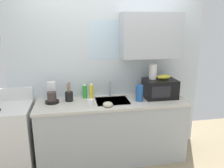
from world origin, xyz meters
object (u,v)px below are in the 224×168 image
coffee_maker (52,95)px  mug_white (91,103)px  small_bowl (108,104)px  paper_towel_roll (153,72)px  dish_soap_bottle_yellow (91,91)px  banana_bunch (164,77)px  microwave (160,88)px  utensil_crock (69,96)px  cereal_canister (139,93)px  dish_soap_bottle_green (85,91)px  stove_range (10,138)px

coffee_maker → mug_white: 0.57m
coffee_maker → small_bowl: bearing=-22.9°
paper_towel_roll → dish_soap_bottle_yellow: 0.93m
mug_white → small_bowl: mug_white is taller
coffee_maker → banana_bunch: bearing=-2.1°
paper_towel_roll → microwave: bearing=-27.4°
microwave → utensil_crock: bearing=176.9°
coffee_maker → dish_soap_bottle_yellow: bearing=6.1°
coffee_maker → mug_white: size_ratio=2.95×
paper_towel_roll → dish_soap_bottle_yellow: (-0.89, 0.07, -0.27)m
coffee_maker → dish_soap_bottle_yellow: size_ratio=1.16×
banana_bunch → small_bowl: size_ratio=1.54×
banana_bunch → coffee_maker: 1.60m
utensil_crock → cereal_canister: bearing=-9.9°
microwave → coffee_maker: bearing=177.8°
microwave → coffee_maker: 1.54m
microwave → utensil_crock: (-1.31, 0.07, -0.06)m
microwave → dish_soap_bottle_green: microwave is taller
dish_soap_bottle_green → small_bowl: bearing=-56.8°
banana_bunch → utensil_crock: 1.38m
banana_bunch → utensil_crock: bearing=177.1°
cereal_canister → utensil_crock: bearing=170.1°
stove_range → banana_bunch: bearing=1.2°
utensil_crock → small_bowl: size_ratio=2.08×
microwave → cereal_canister: (-0.34, -0.10, -0.02)m
banana_bunch → small_bowl: (-0.86, -0.25, -0.27)m
coffee_maker → cereal_canister: (1.20, -0.16, 0.01)m
coffee_maker → dish_soap_bottle_yellow: coffee_maker is taller
utensil_crock → mug_white: bearing=-42.9°
cereal_canister → small_bowl: bearing=-162.3°
cereal_canister → mug_white: (-0.69, -0.09, -0.07)m
paper_towel_roll → dish_soap_bottle_yellow: bearing=175.7°
stove_range → small_bowl: (1.31, -0.20, 0.47)m
mug_white → utensil_crock: size_ratio=0.35×
banana_bunch → small_bowl: bearing=-163.8°
banana_bunch → stove_range: bearing=-178.8°
microwave → paper_towel_roll: size_ratio=2.09×
banana_bunch → small_bowl: 0.94m
banana_bunch → dish_soap_bottle_yellow: bearing=173.6°
paper_towel_roll → dish_soap_bottle_green: paper_towel_roll is taller
utensil_crock → dish_soap_bottle_green: bearing=23.3°
dish_soap_bottle_green → cereal_canister: size_ratio=0.98×
stove_range → mug_white: bearing=-7.5°
banana_bunch → dish_soap_bottle_yellow: (-1.04, 0.12, -0.19)m
small_bowl → coffee_maker: bearing=157.1°
coffee_maker → small_bowl: size_ratio=2.15×
mug_white → small_bowl: 0.23m
stove_range → paper_towel_roll: size_ratio=4.91×
paper_towel_roll → coffee_maker: (-1.44, 0.01, -0.28)m
banana_bunch → cereal_canister: 0.45m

